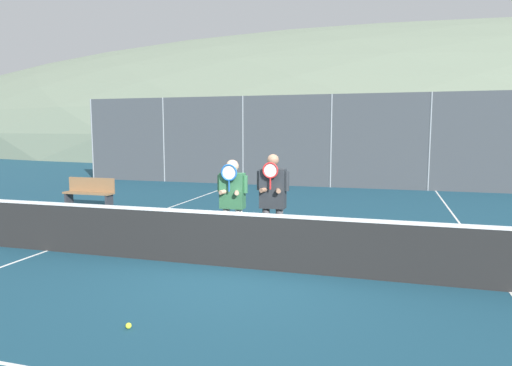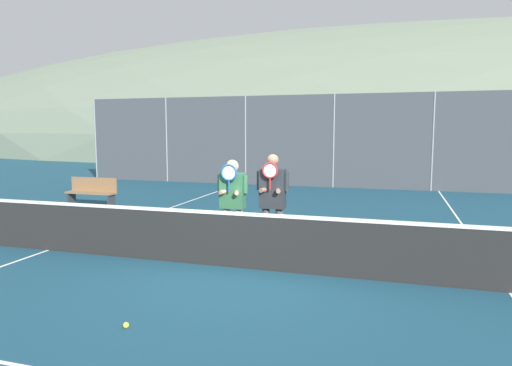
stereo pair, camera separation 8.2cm
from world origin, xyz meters
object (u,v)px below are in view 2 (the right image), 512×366
at_px(player_leftmost, 232,197).
at_px(tennis_ball_on_court, 126,325).
at_px(bench_courtside, 92,192).
at_px(car_left_of_center, 290,158).
at_px(player_center_left, 273,197).
at_px(car_center, 398,162).
at_px(car_far_left, 195,157).

xyz_separation_m(player_leftmost, tennis_ball_on_court, (-0.06, -3.37, -0.98)).
bearing_deg(player_leftmost, bench_courtside, 148.47).
distance_m(bench_courtside, tennis_ball_on_court, 8.66).
height_order(player_leftmost, car_left_of_center, car_left_of_center).
bearing_deg(tennis_ball_on_court, player_center_left, 75.81).
xyz_separation_m(player_leftmost, car_center, (2.90, 12.82, -0.16)).
bearing_deg(tennis_ball_on_court, car_left_of_center, 96.04).
xyz_separation_m(player_leftmost, car_far_left, (-6.47, 12.55, -0.11)).
xyz_separation_m(car_left_of_center, car_center, (4.64, 0.32, -0.06)).
relative_size(car_left_of_center, bench_courtside, 2.73).
bearing_deg(car_far_left, player_leftmost, -62.73).
bearing_deg(player_center_left, car_center, 80.63).
relative_size(player_leftmost, player_center_left, 0.93).
distance_m(player_leftmost, car_center, 13.15).
distance_m(player_leftmost, car_far_left, 14.12).
distance_m(car_center, tennis_ball_on_court, 16.48).
relative_size(player_center_left, car_far_left, 0.43).
height_order(player_center_left, tennis_ball_on_court, player_center_left).
bearing_deg(tennis_ball_on_court, car_far_left, 111.94).
relative_size(car_center, bench_courtside, 2.70).
height_order(car_left_of_center, car_center, car_left_of_center).
height_order(car_left_of_center, tennis_ball_on_court, car_left_of_center).
bearing_deg(player_leftmost, player_center_left, -6.86).
relative_size(player_center_left, tennis_ball_on_court, 26.45).
height_order(player_leftmost, bench_courtside, player_leftmost).
distance_m(car_far_left, car_left_of_center, 4.73).
height_order(player_center_left, car_left_of_center, car_left_of_center).
distance_m(car_far_left, tennis_ball_on_court, 17.19).
height_order(car_far_left, car_left_of_center, car_left_of_center).
bearing_deg(bench_courtside, player_leftmost, -31.53).
bearing_deg(bench_courtside, car_far_left, 96.11).
distance_m(player_leftmost, player_center_left, 0.78).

